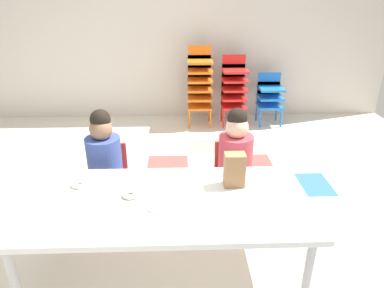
# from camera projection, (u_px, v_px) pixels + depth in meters

# --- Properties ---
(ground_plane) EXTENTS (6.12, 5.04, 0.02)m
(ground_plane) POSITION_uv_depth(u_px,v_px,m) (165.00, 217.00, 2.87)
(ground_plane) COLOR silver
(back_wall) EXTENTS (6.12, 0.10, 2.59)m
(back_wall) POSITION_uv_depth(u_px,v_px,m) (169.00, 23.00, 4.63)
(back_wall) COLOR beige
(back_wall) RESTS_ON ground_plane
(craft_table) EXTENTS (1.73, 0.80, 0.57)m
(craft_table) POSITION_uv_depth(u_px,v_px,m) (164.00, 206.00, 2.08)
(craft_table) COLOR white
(craft_table) RESTS_ON ground_plane
(seated_child_near_camera) EXTENTS (0.34, 0.34, 0.92)m
(seated_child_near_camera) POSITION_uv_depth(u_px,v_px,m) (104.00, 156.00, 2.63)
(seated_child_near_camera) COLOR red
(seated_child_near_camera) RESTS_ON ground_plane
(seated_child_middle_seat) EXTENTS (0.33, 0.33, 0.92)m
(seated_child_middle_seat) POSITION_uv_depth(u_px,v_px,m) (235.00, 154.00, 2.66)
(seated_child_middle_seat) COLOR red
(seated_child_middle_seat) RESTS_ON ground_plane
(kid_chair_orange_stack) EXTENTS (0.32, 0.30, 1.04)m
(kid_chair_orange_stack) POSITION_uv_depth(u_px,v_px,m) (200.00, 83.00, 4.57)
(kid_chair_orange_stack) COLOR orange
(kid_chair_orange_stack) RESTS_ON ground_plane
(kid_chair_red_stack) EXTENTS (0.32, 0.30, 0.92)m
(kid_chair_red_stack) POSITION_uv_depth(u_px,v_px,m) (234.00, 87.00, 4.61)
(kid_chair_red_stack) COLOR red
(kid_chair_red_stack) RESTS_ON ground_plane
(kid_chair_blue_stack) EXTENTS (0.32, 0.30, 0.68)m
(kid_chair_blue_stack) POSITION_uv_depth(u_px,v_px,m) (270.00, 95.00, 4.68)
(kid_chair_blue_stack) COLOR blue
(kid_chair_blue_stack) RESTS_ON ground_plane
(paper_bag_brown) EXTENTS (0.13, 0.09, 0.22)m
(paper_bag_brown) POSITION_uv_depth(u_px,v_px,m) (234.00, 170.00, 2.18)
(paper_bag_brown) COLOR #9E754C
(paper_bag_brown) RESTS_ON craft_table
(paper_plate_near_edge) EXTENTS (0.18, 0.18, 0.01)m
(paper_plate_near_edge) POSITION_uv_depth(u_px,v_px,m) (79.00, 186.00, 2.20)
(paper_plate_near_edge) COLOR white
(paper_plate_near_edge) RESTS_ON craft_table
(paper_plate_center_table) EXTENTS (0.18, 0.18, 0.01)m
(paper_plate_center_table) POSITION_uv_depth(u_px,v_px,m) (162.00, 205.00, 2.01)
(paper_plate_center_table) COLOR white
(paper_plate_center_table) RESTS_ON craft_table
(donut_powdered_on_plate) EXTENTS (0.10, 0.10, 0.03)m
(donut_powdered_on_plate) POSITION_uv_depth(u_px,v_px,m) (79.00, 184.00, 2.19)
(donut_powdered_on_plate) COLOR white
(donut_powdered_on_plate) RESTS_ON craft_table
(donut_powdered_loose) EXTENTS (0.10, 0.10, 0.03)m
(donut_powdered_loose) POSITION_uv_depth(u_px,v_px,m) (130.00, 194.00, 2.10)
(donut_powdered_loose) COLOR white
(donut_powdered_loose) RESTS_ON craft_table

